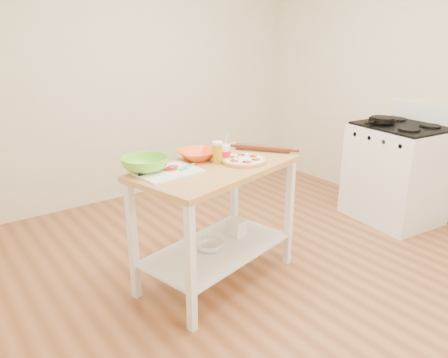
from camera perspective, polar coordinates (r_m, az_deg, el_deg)
room_shell at (r=2.99m, az=7.86°, el=10.33°), size 4.04×4.54×2.74m
prep_island at (r=3.10m, az=-1.04°, el=-2.62°), size 1.29×0.89×0.90m
gas_stove at (r=4.54m, az=21.56°, el=0.80°), size 0.75×0.85×1.11m
skillet at (r=4.41m, az=19.92°, el=7.26°), size 0.39×0.25×0.03m
pizza at (r=3.09m, az=2.55°, el=2.50°), size 0.32×0.32×0.05m
cutting_board at (r=2.88m, az=-7.37°, el=0.94°), size 0.42×0.33×0.04m
spatula at (r=2.93m, az=-4.93°, el=1.55°), size 0.15×0.07×0.01m
knife at (r=2.88m, az=-9.84°, el=1.02°), size 0.25×0.13×0.01m
orange_bowl at (r=3.16m, az=-3.51°, el=3.20°), size 0.31×0.31×0.07m
green_bowl at (r=2.92m, az=-10.26°, el=1.91°), size 0.34×0.34×0.10m
beer_pint at (r=3.05m, az=-0.85°, el=3.50°), size 0.08×0.08×0.15m
yogurt_tub at (r=3.09m, az=-0.07°, el=3.39°), size 0.10×0.10×0.21m
rolling_pin at (r=3.36m, az=5.08°, el=4.01°), size 0.29×0.37×0.05m
shelf_glass_bowl at (r=3.22m, az=-1.89°, el=-8.73°), size 0.23×0.23×0.06m
shelf_bin at (r=3.43m, az=1.64°, el=-6.34°), size 0.15×0.15×0.12m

